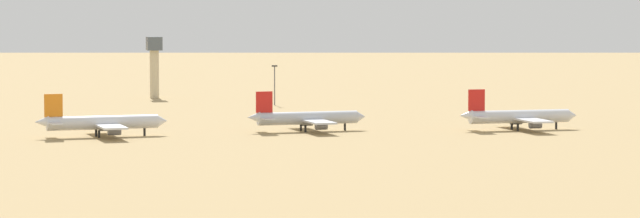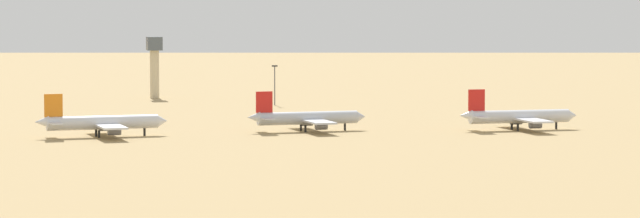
% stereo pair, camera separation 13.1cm
% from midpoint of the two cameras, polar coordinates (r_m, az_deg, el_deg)
% --- Properties ---
extents(ground, '(4000.00, 4000.00, 0.00)m').
position_cam_midpoint_polar(ground, '(375.28, -0.48, -0.86)').
color(ground, tan).
extents(parked_jet_orange_1, '(33.00, 27.81, 10.90)m').
position_cam_midpoint_polar(parked_jet_orange_1, '(360.98, -8.60, -0.53)').
color(parked_jet_orange_1, silver).
rests_on(parked_jet_orange_1, ground).
extents(parked_jet_red_2, '(31.92, 26.86, 10.54)m').
position_cam_midpoint_polar(parked_jet_red_2, '(372.78, -0.54, -0.36)').
color(parked_jet_red_2, silver).
rests_on(parked_jet_red_2, ground).
extents(parked_jet_red_3, '(32.68, 27.34, 10.83)m').
position_cam_midpoint_polar(parked_jet_red_3, '(380.11, 7.79, -0.30)').
color(parked_jet_red_3, silver).
rests_on(parked_jet_red_3, ground).
extents(control_tower, '(5.20, 5.20, 21.48)m').
position_cam_midpoint_polar(control_tower, '(511.07, -6.54, 1.88)').
color(control_tower, '#C6B793').
rests_on(control_tower, ground).
extents(light_pole_west, '(1.80, 0.50, 13.05)m').
position_cam_midpoint_polar(light_pole_west, '(471.43, -1.81, 1.08)').
color(light_pole_west, '#59595E').
rests_on(light_pole_west, ground).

